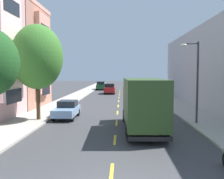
# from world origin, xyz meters

# --- Properties ---
(ground_plane) EXTENTS (160.00, 160.00, 0.00)m
(ground_plane) POSITION_xyz_m (0.00, 30.00, 0.00)
(ground_plane) COLOR #38383A
(sidewalk_left) EXTENTS (3.20, 120.00, 0.14)m
(sidewalk_left) POSITION_xyz_m (-7.10, 28.00, 0.07)
(sidewalk_left) COLOR #A39E93
(sidewalk_left) RESTS_ON ground_plane
(sidewalk_right) EXTENTS (3.20, 120.00, 0.14)m
(sidewalk_right) POSITION_xyz_m (7.10, 28.00, 0.07)
(sidewalk_right) COLOR #A39E93
(sidewalk_right) RESTS_ON ground_plane
(lane_centerline_dashes) EXTENTS (0.14, 47.20, 0.01)m
(lane_centerline_dashes) POSITION_xyz_m (0.00, 24.50, 0.00)
(lane_centerline_dashes) COLOR yellow
(lane_centerline_dashes) RESTS_ON ground_plane
(street_tree_second) EXTENTS (4.10, 4.10, 7.68)m
(street_tree_second) POSITION_xyz_m (-6.40, 12.50, 5.20)
(street_tree_second) COLOR #47331E
(street_tree_second) RESTS_ON sidewalk_left
(street_lamp) EXTENTS (1.35, 0.28, 6.12)m
(street_lamp) POSITION_xyz_m (5.93, 11.50, 3.73)
(street_lamp) COLOR #38383D
(street_lamp) RESTS_ON sidewalk_right
(delivery_box_truck) EXTENTS (2.63, 8.12, 3.55)m
(delivery_box_truck) POSITION_xyz_m (1.81, 9.30, 1.99)
(delivery_box_truck) COLOR #2D471E
(delivery_box_truck) RESTS_ON ground_plane
(parked_hatchback_black) EXTENTS (1.74, 4.00, 1.50)m
(parked_hatchback_black) POSITION_xyz_m (4.47, 45.84, 0.76)
(parked_hatchback_black) COLOR black
(parked_hatchback_black) RESTS_ON ground_plane
(parked_hatchback_navy) EXTENTS (1.84, 4.04, 1.50)m
(parked_hatchback_navy) POSITION_xyz_m (4.39, 31.45, 0.76)
(parked_hatchback_navy) COLOR navy
(parked_hatchback_navy) RESTS_ON ground_plane
(parked_suv_forest) EXTENTS (2.08, 4.85, 1.93)m
(parked_suv_forest) POSITION_xyz_m (-4.34, 49.72, 0.99)
(parked_suv_forest) COLOR #194C28
(parked_suv_forest) RESTS_ON ground_plane
(parked_sedan_white) EXTENTS (1.92, 4.55, 1.43)m
(parked_sedan_white) POSITION_xyz_m (4.29, 36.96, 0.75)
(parked_sedan_white) COLOR silver
(parked_sedan_white) RESTS_ON ground_plane
(parked_hatchback_sky) EXTENTS (1.76, 4.01, 1.50)m
(parked_hatchback_sky) POSITION_xyz_m (-4.35, 13.84, 0.76)
(parked_hatchback_sky) COLOR #7A9EC6
(parked_hatchback_sky) RESTS_ON ground_plane
(parked_suv_charcoal) EXTENTS (2.00, 4.82, 1.93)m
(parked_suv_charcoal) POSITION_xyz_m (4.30, 52.39, 0.99)
(parked_suv_charcoal) COLOR #333338
(parked_suv_charcoal) RESTS_ON ground_plane
(moving_red_sedan) EXTENTS (1.95, 4.80, 1.93)m
(moving_red_sedan) POSITION_xyz_m (-1.80, 39.17, 0.99)
(moving_red_sedan) COLOR #AD1E1E
(moving_red_sedan) RESTS_ON ground_plane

